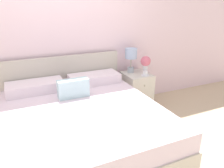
# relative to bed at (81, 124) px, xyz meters

# --- Properties ---
(ground_plane) EXTENTS (12.00, 12.00, 0.00)m
(ground_plane) POSITION_rel_bed_xyz_m (0.00, 0.94, -0.30)
(ground_plane) COLOR #CCB28E
(wall_back) EXTENTS (8.00, 0.06, 2.60)m
(wall_back) POSITION_rel_bed_xyz_m (0.00, 1.01, 1.00)
(wall_back) COLOR silver
(wall_back) RESTS_ON ground_plane
(bed) EXTENTS (1.85, 2.02, 0.96)m
(bed) POSITION_rel_bed_xyz_m (0.00, 0.00, 0.00)
(bed) COLOR beige
(bed) RESTS_ON ground_plane
(nightstand) EXTENTS (0.42, 0.50, 0.60)m
(nightstand) POSITION_rel_bed_xyz_m (1.19, 0.68, 0.00)
(nightstand) COLOR silver
(nightstand) RESTS_ON ground_plane
(table_lamp) EXTENTS (0.20, 0.20, 0.41)m
(table_lamp) POSITION_rel_bed_xyz_m (1.13, 0.79, 0.59)
(table_lamp) COLOR #A8B2BC
(table_lamp) RESTS_ON nightstand
(flower_vase) EXTENTS (0.17, 0.17, 0.29)m
(flower_vase) POSITION_rel_bed_xyz_m (1.34, 0.66, 0.49)
(flower_vase) COLOR white
(flower_vase) RESTS_ON nightstand
(teacup) EXTENTS (0.13, 0.13, 0.07)m
(teacup) POSITION_rel_bed_xyz_m (1.27, 0.55, 0.33)
(teacup) COLOR white
(teacup) RESTS_ON nightstand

